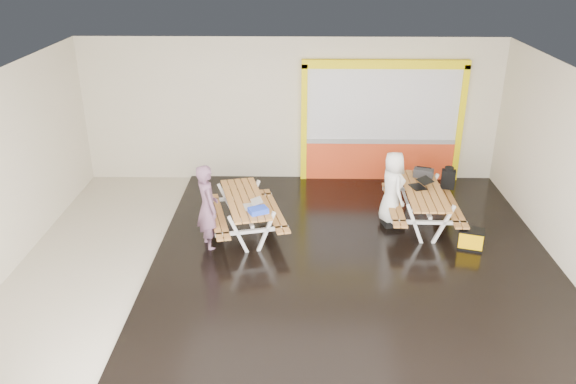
{
  "coord_description": "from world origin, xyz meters",
  "views": [
    {
      "loc": [
        0.19,
        -9.33,
        5.56
      ],
      "look_at": [
        0.0,
        0.9,
        1.0
      ],
      "focal_mm": 35.66,
      "sensor_mm": 36.0,
      "label": 1
    }
  ],
  "objects_px": {
    "laptop_right": "(420,185)",
    "dark_case": "(393,221)",
    "picnic_table_left": "(245,207)",
    "laptop_left": "(252,205)",
    "person_left": "(208,207)",
    "picnic_table_right": "(423,198)",
    "blue_pouch": "(258,210)",
    "backpack": "(448,178)",
    "person_right": "(392,187)",
    "fluke_bag": "(471,239)",
    "toolbox": "(423,173)"
  },
  "relations": [
    {
      "from": "person_left",
      "to": "dark_case",
      "type": "height_order",
      "value": "person_left"
    },
    {
      "from": "dark_case",
      "to": "fluke_bag",
      "type": "distance_m",
      "value": 1.66
    },
    {
      "from": "backpack",
      "to": "dark_case",
      "type": "height_order",
      "value": "backpack"
    },
    {
      "from": "picnic_table_right",
      "to": "fluke_bag",
      "type": "distance_m",
      "value": 1.33
    },
    {
      "from": "blue_pouch",
      "to": "backpack",
      "type": "height_order",
      "value": "backpack"
    },
    {
      "from": "blue_pouch",
      "to": "picnic_table_left",
      "type": "bearing_deg",
      "value": 115.21
    },
    {
      "from": "person_right",
      "to": "toolbox",
      "type": "xyz_separation_m",
      "value": [
        0.76,
        0.65,
        0.06
      ]
    },
    {
      "from": "picnic_table_right",
      "to": "laptop_left",
      "type": "height_order",
      "value": "laptop_left"
    },
    {
      "from": "picnic_table_left",
      "to": "picnic_table_right",
      "type": "xyz_separation_m",
      "value": [
        3.64,
        0.45,
        0.02
      ]
    },
    {
      "from": "fluke_bag",
      "to": "person_right",
      "type": "bearing_deg",
      "value": 144.02
    },
    {
      "from": "toolbox",
      "to": "person_left",
      "type": "bearing_deg",
      "value": -159.72
    },
    {
      "from": "picnic_table_left",
      "to": "laptop_right",
      "type": "xyz_separation_m",
      "value": [
        3.58,
        0.57,
        0.27
      ]
    },
    {
      "from": "dark_case",
      "to": "picnic_table_left",
      "type": "bearing_deg",
      "value": -172.48
    },
    {
      "from": "picnic_table_left",
      "to": "fluke_bag",
      "type": "distance_m",
      "value": 4.45
    },
    {
      "from": "picnic_table_left",
      "to": "person_right",
      "type": "height_order",
      "value": "person_right"
    },
    {
      "from": "backpack",
      "to": "person_right",
      "type": "bearing_deg",
      "value": -149.27
    },
    {
      "from": "person_left",
      "to": "toolbox",
      "type": "relative_size",
      "value": 3.76
    },
    {
      "from": "picnic_table_right",
      "to": "laptop_right",
      "type": "xyz_separation_m",
      "value": [
        -0.05,
        0.11,
        0.25
      ]
    },
    {
      "from": "picnic_table_left",
      "to": "laptop_left",
      "type": "bearing_deg",
      "value": -65.99
    },
    {
      "from": "picnic_table_left",
      "to": "person_left",
      "type": "distance_m",
      "value": 0.88
    },
    {
      "from": "blue_pouch",
      "to": "backpack",
      "type": "distance_m",
      "value": 4.45
    },
    {
      "from": "person_right",
      "to": "laptop_left",
      "type": "height_order",
      "value": "person_right"
    },
    {
      "from": "dark_case",
      "to": "fluke_bag",
      "type": "height_order",
      "value": "fluke_bag"
    },
    {
      "from": "picnic_table_left",
      "to": "person_right",
      "type": "distance_m",
      "value": 3.04
    },
    {
      "from": "blue_pouch",
      "to": "picnic_table_right",
      "type": "bearing_deg",
      "value": 18.45
    },
    {
      "from": "laptop_right",
      "to": "backpack",
      "type": "distance_m",
      "value": 1.02
    },
    {
      "from": "laptop_right",
      "to": "fluke_bag",
      "type": "xyz_separation_m",
      "value": [
        0.81,
        -1.13,
        -0.66
      ]
    },
    {
      "from": "picnic_table_left",
      "to": "picnic_table_right",
      "type": "height_order",
      "value": "picnic_table_right"
    },
    {
      "from": "person_right",
      "to": "backpack",
      "type": "height_order",
      "value": "person_right"
    },
    {
      "from": "blue_pouch",
      "to": "backpack",
      "type": "relative_size",
      "value": 0.69
    },
    {
      "from": "person_left",
      "to": "person_right",
      "type": "relative_size",
      "value": 1.13
    },
    {
      "from": "picnic_table_left",
      "to": "laptop_left",
      "type": "relative_size",
      "value": 5.66
    },
    {
      "from": "laptop_right",
      "to": "blue_pouch",
      "type": "distance_m",
      "value": 3.5
    },
    {
      "from": "person_right",
      "to": "laptop_right",
      "type": "distance_m",
      "value": 0.6
    },
    {
      "from": "picnic_table_right",
      "to": "person_left",
      "type": "xyz_separation_m",
      "value": [
        -4.3,
        -0.98,
        0.22
      ]
    },
    {
      "from": "picnic_table_right",
      "to": "backpack",
      "type": "distance_m",
      "value": 1.07
    },
    {
      "from": "picnic_table_right",
      "to": "dark_case",
      "type": "distance_m",
      "value": 0.78
    },
    {
      "from": "picnic_table_right",
      "to": "blue_pouch",
      "type": "relative_size",
      "value": 6.29
    },
    {
      "from": "person_left",
      "to": "picnic_table_left",
      "type": "bearing_deg",
      "value": -77.69
    },
    {
      "from": "laptop_right",
      "to": "dark_case",
      "type": "relative_size",
      "value": 1.15
    },
    {
      "from": "laptop_left",
      "to": "fluke_bag",
      "type": "xyz_separation_m",
      "value": [
        4.22,
        -0.17,
        -0.62
      ]
    },
    {
      "from": "picnic_table_left",
      "to": "dark_case",
      "type": "bearing_deg",
      "value": 7.52
    },
    {
      "from": "toolbox",
      "to": "fluke_bag",
      "type": "distance_m",
      "value": 1.92
    },
    {
      "from": "person_left",
      "to": "laptop_right",
      "type": "height_order",
      "value": "person_left"
    },
    {
      "from": "laptop_right",
      "to": "toolbox",
      "type": "relative_size",
      "value": 1.07
    },
    {
      "from": "backpack",
      "to": "dark_case",
      "type": "bearing_deg",
      "value": -146.57
    },
    {
      "from": "person_right",
      "to": "laptop_right",
      "type": "relative_size",
      "value": 3.1
    },
    {
      "from": "dark_case",
      "to": "fluke_bag",
      "type": "xyz_separation_m",
      "value": [
        1.34,
        -0.97,
        0.12
      ]
    },
    {
      "from": "person_left",
      "to": "laptop_left",
      "type": "height_order",
      "value": "person_left"
    },
    {
      "from": "picnic_table_right",
      "to": "laptop_right",
      "type": "height_order",
      "value": "laptop_right"
    }
  ]
}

